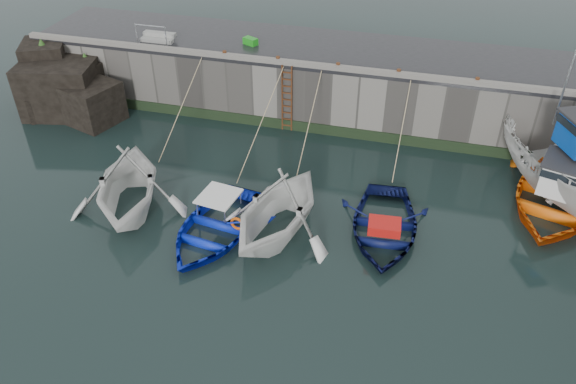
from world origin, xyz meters
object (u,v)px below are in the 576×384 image
(ladder, at_px, (287,99))
(boat_near_navy, at_px, (383,232))
(bollard_a, at_px, (225,54))
(bollard_e, at_px, (477,81))
(boat_near_white, at_px, (132,208))
(fish_crate, at_px, (250,41))
(boat_near_blacktrim, at_px, (278,232))
(boat_far_white, at_px, (561,169))
(bollard_b, at_px, (278,59))
(boat_far_orange, at_px, (557,195))
(bollard_c, at_px, (338,66))
(bollard_d, at_px, (399,72))
(boat_near_blue, at_px, (215,233))

(ladder, distance_m, boat_near_navy, 8.38)
(bollard_a, height_order, bollard_e, same)
(boat_near_white, bearing_deg, fish_crate, 58.20)
(fish_crate, bearing_deg, bollard_a, -86.59)
(boat_near_blacktrim, height_order, boat_near_navy, boat_near_blacktrim)
(boat_near_white, relative_size, boat_far_white, 0.69)
(boat_near_blacktrim, xyz_separation_m, bollard_b, (-2.13, 7.63, 3.30))
(fish_crate, xyz_separation_m, bollard_a, (-0.66, -1.72, -0.02))
(boat_near_navy, xyz_separation_m, bollard_a, (-8.30, 6.62, 3.30))
(boat_far_orange, relative_size, bollard_a, 27.56)
(boat_far_white, height_order, bollard_e, boat_far_white)
(boat_near_white, bearing_deg, bollard_e, 11.53)
(ladder, relative_size, boat_near_white, 0.60)
(bollard_e, bearing_deg, fish_crate, 170.55)
(bollard_a, distance_m, bollard_c, 5.20)
(bollard_a, relative_size, bollard_d, 1.00)
(fish_crate, relative_size, bollard_c, 2.40)
(boat_far_white, bearing_deg, boat_near_white, 173.69)
(boat_near_blue, xyz_separation_m, boat_far_white, (12.08, 5.75, 1.17))
(bollard_b, bearing_deg, bollard_c, 0.00)
(bollard_a, relative_size, bollard_e, 1.00)
(boat_far_white, bearing_deg, bollard_d, 135.03)
(bollard_d, bearing_deg, bollard_e, 0.00)
(fish_crate, relative_size, bollard_d, 2.40)
(bollard_c, height_order, bollard_d, same)
(bollard_c, xyz_separation_m, bollard_d, (2.60, 0.00, 0.00))
(bollard_d, bearing_deg, boat_far_orange, -25.90)
(boat_near_navy, bearing_deg, bollard_e, 63.01)
(bollard_c, bearing_deg, bollard_d, 0.00)
(ladder, height_order, boat_near_blacktrim, ladder)
(boat_near_navy, relative_size, bollard_b, 17.79)
(bollard_c, relative_size, bollard_d, 1.00)
(fish_crate, xyz_separation_m, bollard_c, (4.54, -1.72, -0.02))
(boat_far_white, distance_m, boat_far_orange, 1.05)
(bollard_a, relative_size, bollard_b, 1.00)
(boat_near_blue, height_order, boat_near_navy, boat_near_blue)
(bollard_e, bearing_deg, boat_near_blacktrim, -129.84)
(boat_near_blue, relative_size, bollard_a, 17.83)
(fish_crate, height_order, bollard_b, fish_crate)
(fish_crate, relative_size, bollard_b, 2.40)
(boat_near_white, relative_size, bollard_a, 19.14)
(boat_far_orange, relative_size, bollard_e, 27.56)
(bollard_a, bearing_deg, fish_crate, 68.91)
(ladder, distance_m, boat_near_blacktrim, 7.64)
(bollard_a, bearing_deg, boat_far_white, -9.78)
(fish_crate, bearing_deg, ladder, -16.84)
(boat_near_blacktrim, distance_m, fish_crate, 10.69)
(boat_far_orange, bearing_deg, bollard_c, 177.95)
(boat_far_white, distance_m, bollard_e, 4.81)
(boat_near_white, height_order, boat_near_blue, boat_near_white)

